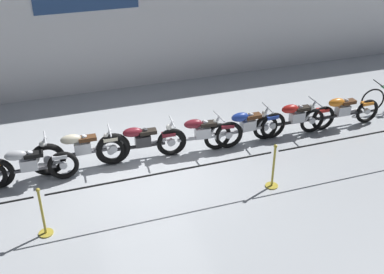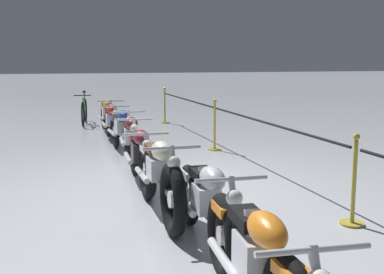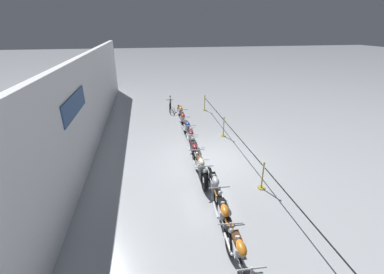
# 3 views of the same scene
# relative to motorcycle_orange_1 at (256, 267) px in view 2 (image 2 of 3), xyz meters

# --- Properties ---
(ground_plane) EXTENTS (120.00, 120.00, 0.00)m
(ground_plane) POSITION_rel_motorcycle_orange_1_xyz_m (4.08, -0.63, -0.46)
(ground_plane) COLOR #B2B7BC
(motorcycle_orange_1) EXTENTS (2.44, 0.62, 0.95)m
(motorcycle_orange_1) POSITION_rel_motorcycle_orange_1_xyz_m (0.00, 0.00, 0.00)
(motorcycle_orange_1) COLOR black
(motorcycle_orange_1) RESTS_ON ground
(motorcycle_silver_2) EXTENTS (2.20, 0.62, 0.92)m
(motorcycle_silver_2) POSITION_rel_motorcycle_orange_1_xyz_m (1.47, -0.13, -0.00)
(motorcycle_silver_2) COLOR black
(motorcycle_silver_2) RESTS_ON ground
(motorcycle_cream_3) EXTENTS (2.28, 0.62, 0.98)m
(motorcycle_cream_3) POSITION_rel_motorcycle_orange_1_xyz_m (2.66, 0.10, 0.02)
(motorcycle_cream_3) COLOR black
(motorcycle_cream_3) RESTS_ON ground
(motorcycle_maroon_4) EXTENTS (2.12, 0.62, 0.92)m
(motorcycle_maroon_4) POSITION_rel_motorcycle_orange_1_xyz_m (4.04, 0.07, -0.00)
(motorcycle_maroon_4) COLOR black
(motorcycle_maroon_4) RESTS_ON ground
(motorcycle_maroon_5) EXTENTS (2.14, 0.62, 0.94)m
(motorcycle_maroon_5) POSITION_rel_motorcycle_orange_1_xyz_m (5.49, -0.04, 0.01)
(motorcycle_maroon_5) COLOR black
(motorcycle_maroon_5) RESTS_ON ground
(motorcycle_blue_6) EXTENTS (2.25, 0.62, 0.93)m
(motorcycle_blue_6) POSITION_rel_motorcycle_orange_1_xyz_m (6.69, -0.04, 0.01)
(motorcycle_blue_6) COLOR black
(motorcycle_blue_6) RESTS_ON ground
(motorcycle_red_7) EXTENTS (2.33, 0.62, 0.91)m
(motorcycle_red_7) POSITION_rel_motorcycle_orange_1_xyz_m (8.08, -0.02, -0.00)
(motorcycle_red_7) COLOR black
(motorcycle_red_7) RESTS_ON ground
(motorcycle_orange_8) EXTENTS (2.38, 0.62, 0.92)m
(motorcycle_orange_8) POSITION_rel_motorcycle_orange_1_xyz_m (9.41, -0.07, 0.00)
(motorcycle_orange_8) COLOR black
(motorcycle_orange_8) RESTS_ON ground
(bicycle) EXTENTS (1.71, 0.48, 0.96)m
(bicycle) POSITION_rel_motorcycle_orange_1_xyz_m (11.35, 0.37, -0.08)
(bicycle) COLOR black
(bicycle) RESTS_ON ground
(stanchion_far_left) EXTENTS (14.07, 0.28, 1.05)m
(stanchion_far_left) POSITION_rel_motorcycle_orange_1_xyz_m (2.44, -1.94, 0.30)
(stanchion_far_left) COLOR gold
(stanchion_far_left) RESTS_ON ground
(stanchion_mid_left) EXTENTS (0.28, 0.28, 1.05)m
(stanchion_mid_left) POSITION_rel_motorcycle_orange_1_xyz_m (1.69, -1.94, -0.10)
(stanchion_mid_left) COLOR gold
(stanchion_mid_left) RESTS_ON ground
(stanchion_mid_right) EXTENTS (0.28, 0.28, 1.05)m
(stanchion_mid_right) POSITION_rel_motorcycle_orange_1_xyz_m (6.47, -1.94, -0.10)
(stanchion_mid_right) COLOR gold
(stanchion_mid_right) RESTS_ON ground
(stanchion_far_right) EXTENTS (0.28, 0.28, 1.05)m
(stanchion_far_right) POSITION_rel_motorcycle_orange_1_xyz_m (10.97, -1.94, -0.10)
(stanchion_far_right) COLOR gold
(stanchion_far_right) RESTS_ON ground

